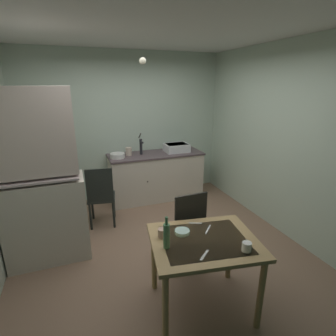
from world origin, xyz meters
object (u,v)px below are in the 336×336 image
(mixing_bowl_counter, at_px, (117,156))
(teacup_mint, at_px, (162,233))
(chair_far_side, at_px, (186,228))
(serving_bowl_wide, at_px, (182,232))
(sink_basin, at_px, (176,148))
(chair_by_counter, at_px, (101,196))
(dining_table, at_px, (204,250))
(hutch_cabinet, at_px, (42,185))
(hand_pump, at_px, (141,145))
(glass_bottle, at_px, (167,235))

(mixing_bowl_counter, relative_size, teacup_mint, 3.07)
(chair_far_side, distance_m, serving_bowl_wide, 0.57)
(sink_basin, height_order, chair_far_side, sink_basin)
(teacup_mint, bearing_deg, chair_by_counter, 102.00)
(dining_table, relative_size, chair_by_counter, 1.12)
(mixing_bowl_counter, xyz_separation_m, serving_bowl_wide, (0.18, -2.42, -0.14))
(serving_bowl_wide, bearing_deg, dining_table, -47.48)
(hutch_cabinet, xyz_separation_m, dining_table, (1.42, -1.35, -0.33))
(hand_pump, bearing_deg, chair_by_counter, -137.49)
(hand_pump, distance_m, mixing_bowl_counter, 0.48)
(hutch_cabinet, height_order, serving_bowl_wide, hutch_cabinet)
(dining_table, relative_size, serving_bowl_wide, 7.58)
(serving_bowl_wide, bearing_deg, chair_by_counter, 108.04)
(dining_table, xyz_separation_m, teacup_mint, (-0.35, 0.18, 0.15))
(sink_basin, height_order, mixing_bowl_counter, sink_basin)
(hand_pump, xyz_separation_m, glass_bottle, (-0.48, -2.67, -0.17))
(hutch_cabinet, height_order, teacup_mint, hutch_cabinet)
(sink_basin, bearing_deg, hutch_cabinet, -150.02)
(hand_pump, relative_size, teacup_mint, 4.75)
(glass_bottle, bearing_deg, chair_by_counter, 100.58)
(hand_pump, bearing_deg, mixing_bowl_counter, -168.03)
(teacup_mint, bearing_deg, dining_table, -26.83)
(hutch_cabinet, bearing_deg, chair_far_side, -26.16)
(hutch_cabinet, distance_m, mixing_bowl_counter, 1.64)
(dining_table, bearing_deg, serving_bowl_wide, 132.52)
(chair_by_counter, distance_m, glass_bottle, 1.97)
(sink_basin, xyz_separation_m, chair_far_side, (-0.70, -2.02, -0.44))
(glass_bottle, bearing_deg, serving_bowl_wide, 36.01)
(mixing_bowl_counter, distance_m, chair_far_side, 2.06)
(hand_pump, relative_size, serving_bowl_wide, 2.75)
(mixing_bowl_counter, bearing_deg, glass_bottle, -90.73)
(serving_bowl_wide, bearing_deg, hutch_cabinet, 136.88)
(hutch_cabinet, height_order, dining_table, hutch_cabinet)
(hutch_cabinet, bearing_deg, hand_pump, 40.67)
(sink_basin, distance_m, dining_table, 2.77)
(dining_table, distance_m, teacup_mint, 0.42)
(chair_far_side, distance_m, glass_bottle, 0.84)
(hutch_cabinet, height_order, hand_pump, hutch_cabinet)
(mixing_bowl_counter, relative_size, dining_table, 0.23)
(glass_bottle, bearing_deg, mixing_bowl_counter, 89.27)
(mixing_bowl_counter, xyz_separation_m, chair_by_counter, (-0.39, -0.67, -0.41))
(hutch_cabinet, distance_m, serving_bowl_wide, 1.75)
(serving_bowl_wide, height_order, teacup_mint, teacup_mint)
(serving_bowl_wide, bearing_deg, chair_far_side, 61.18)
(hutch_cabinet, height_order, chair_far_side, hutch_cabinet)
(hand_pump, xyz_separation_m, serving_bowl_wide, (-0.27, -2.51, -0.27))
(hutch_cabinet, relative_size, sink_basin, 4.73)
(sink_basin, xyz_separation_m, hand_pump, (-0.68, 0.05, 0.09))
(teacup_mint, bearing_deg, hutch_cabinet, 132.30)
(sink_basin, distance_m, mixing_bowl_counter, 1.13)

